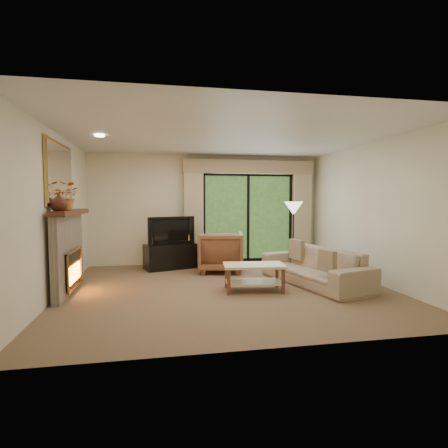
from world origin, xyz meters
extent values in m
plane|color=brown|center=(0.00, 0.00, 0.00)|extent=(5.50, 5.50, 0.00)
plane|color=silver|center=(0.00, 0.00, 2.60)|extent=(5.50, 5.50, 0.00)
plane|color=beige|center=(0.00, 2.50, 1.30)|extent=(5.00, 0.00, 5.00)
plane|color=beige|center=(0.00, -2.50, 1.30)|extent=(5.00, 0.00, 5.00)
plane|color=beige|center=(-2.75, 0.00, 1.30)|extent=(0.00, 5.00, 5.00)
plane|color=beige|center=(2.75, 0.00, 1.30)|extent=(0.00, 5.00, 5.00)
cube|color=tan|center=(-0.35, 2.34, 1.20)|extent=(0.45, 0.18, 2.35)
cube|color=tan|center=(2.35, 2.34, 1.20)|extent=(0.45, 0.18, 2.35)
cube|color=tan|center=(1.00, 2.36, 2.32)|extent=(3.20, 0.24, 0.32)
cube|color=black|center=(-0.92, 1.95, 0.28)|extent=(1.21, 0.82, 0.55)
imported|color=black|center=(-0.92, 1.95, 0.86)|extent=(1.05, 0.46, 0.61)
imported|color=brown|center=(0.14, 1.44, 0.43)|extent=(1.08, 1.10, 0.86)
imported|color=gray|center=(1.61, 0.00, 0.33)|extent=(1.39, 2.37, 0.65)
cube|color=brown|center=(1.53, -0.64, 0.54)|extent=(0.18, 0.37, 0.36)
cube|color=brown|center=(1.53, 0.64, 0.55)|extent=(0.19, 0.40, 0.39)
imported|color=#452114|center=(-2.61, -0.31, 1.51)|extent=(0.33, 0.33, 0.27)
imported|color=#CB7532|center=(-2.61, 0.18, 1.59)|extent=(0.46, 0.41, 0.45)
camera|label=1|loc=(-1.15, -5.86, 1.54)|focal=28.00mm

